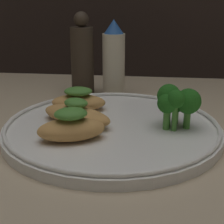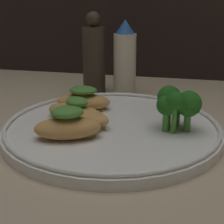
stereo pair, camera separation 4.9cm
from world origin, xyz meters
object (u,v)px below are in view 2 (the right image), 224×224
(sauce_bottle, at_px, (125,60))
(pepper_grinder, at_px, (94,57))
(broccoli_bunch, at_px, (177,103))
(plate, at_px, (112,128))

(sauce_bottle, xyz_separation_m, pepper_grinder, (-0.06, 0.00, 0.00))
(sauce_bottle, height_order, pepper_grinder, pepper_grinder)
(sauce_bottle, bearing_deg, broccoli_bunch, -61.33)
(broccoli_bunch, xyz_separation_m, pepper_grinder, (-0.17, 0.20, 0.02))
(sauce_bottle, bearing_deg, plate, -84.21)
(sauce_bottle, bearing_deg, pepper_grinder, 180.00)
(plate, relative_size, sauce_bottle, 2.11)
(broccoli_bunch, height_order, sauce_bottle, sauce_bottle)
(plate, xyz_separation_m, sauce_bottle, (-0.02, 0.21, 0.06))
(broccoli_bunch, bearing_deg, plate, -178.37)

